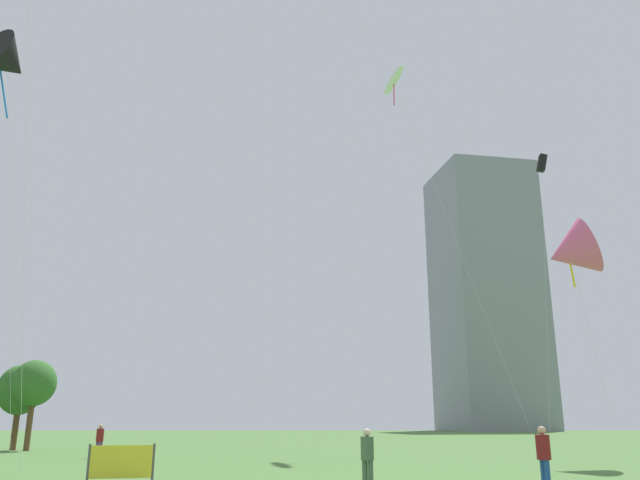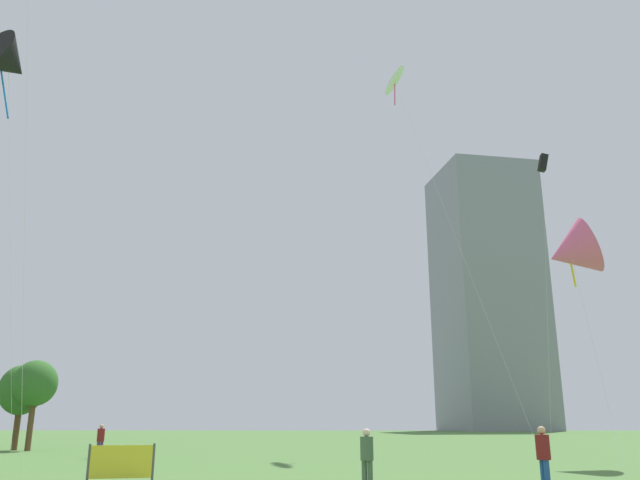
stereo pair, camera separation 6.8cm
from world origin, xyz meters
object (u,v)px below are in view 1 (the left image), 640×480
person_standing_4 (367,455)px  kite_flying_4 (394,81)px  kite_flying_0 (570,252)px  kite_flying_3 (542,164)px  kite_flying_5 (8,61)px  park_tree_1 (34,384)px  distant_highrise_0 (486,295)px  person_standing_2 (100,438)px  person_standing_1 (544,454)px  park_tree_2 (20,390)px  event_banner (121,462)px

person_standing_4 → kite_flying_4: kite_flying_4 is taller
kite_flying_0 → kite_flying_4: kite_flying_4 is taller
kite_flying_0 → kite_flying_3: bearing=73.2°
kite_flying_3 → kite_flying_5: bearing=-153.7°
park_tree_1 → kite_flying_5: bearing=-81.8°
kite_flying_0 → park_tree_1: 36.60m
kite_flying_4 → distant_highrise_0: size_ratio=0.47×
park_tree_1 → person_standing_2: bearing=-47.7°
person_standing_1 → person_standing_2: person_standing_2 is taller
person_standing_2 → park_tree_2: size_ratio=0.31×
event_banner → person_standing_2: bearing=112.1°
person_standing_4 → kite_flying_0: kite_flying_0 is taller
kite_flying_5 → distant_highrise_0: 130.33m
person_standing_1 → kite_flying_4: bearing=-15.0°
kite_flying_3 → kite_flying_0: bearing=-106.8°
kite_flying_0 → park_tree_2: size_ratio=2.08×
person_standing_4 → event_banner: size_ratio=0.85×
person_standing_2 → kite_flying_4: bearing=14.5°
kite_flying_0 → kite_flying_5: 34.15m
park_tree_2 → person_standing_2: bearing=-46.1°
event_banner → kite_flying_5: bearing=137.5°
kite_flying_0 → distant_highrise_0: bearing=78.4°
kite_flying_3 → kite_flying_5: 42.12m
kite_flying_4 → kite_flying_3: bearing=21.8°
park_tree_1 → event_banner: park_tree_1 is taller
person_standing_2 → distant_highrise_0: 127.97m
person_standing_4 → person_standing_2: bearing=149.3°
person_standing_1 → person_standing_4: 5.06m
kite_flying_4 → park_tree_2: (-27.69, -0.04, -24.73)m
park_tree_1 → park_tree_2: (-1.42, 0.97, -0.41)m
kite_flying_5 → event_banner: 27.79m
distant_highrise_0 → person_standing_4: bearing=-116.9°
person_standing_4 → park_tree_1: size_ratio=0.28×
person_standing_1 → person_standing_2: bearing=30.8°
kite_flying_4 → park_tree_1: kite_flying_4 is taller
kite_flying_0 → distant_highrise_0: distant_highrise_0 is taller
kite_flying_3 → person_standing_1: bearing=-110.7°
park_tree_2 → distant_highrise_0: bearing=60.3°
person_standing_2 → kite_flying_5: kite_flying_5 is taller
person_standing_2 → park_tree_2: bearing=119.2°
person_standing_1 → park_tree_2: (-28.64, 27.24, 3.07)m
person_standing_1 → distant_highrise_0: distant_highrise_0 is taller
kite_flying_3 → park_tree_2: bearing=-172.6°
kite_flying_3 → kite_flying_4: 15.19m
kite_flying_5 → kite_flying_0: bearing=-1.3°
person_standing_2 → kite_flying_3: 41.53m
person_standing_2 → kite_flying_5: (-6.47, -3.29, 21.67)m
person_standing_1 → distant_highrise_0: bearing=-30.1°
kite_flying_5 → park_tree_1: size_ratio=3.97×
person_standing_2 → person_standing_4: person_standing_2 is taller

